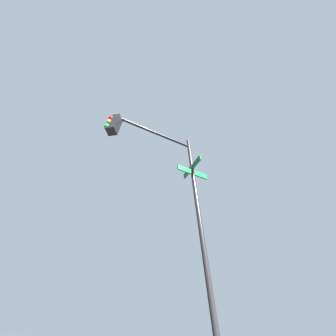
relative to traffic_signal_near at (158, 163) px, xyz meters
name	(u,v)px	position (x,y,z in m)	size (l,w,h in m)	color
traffic_signal_near	(158,163)	(0.00, 0.00, 0.00)	(2.88, 2.20, 6.28)	black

